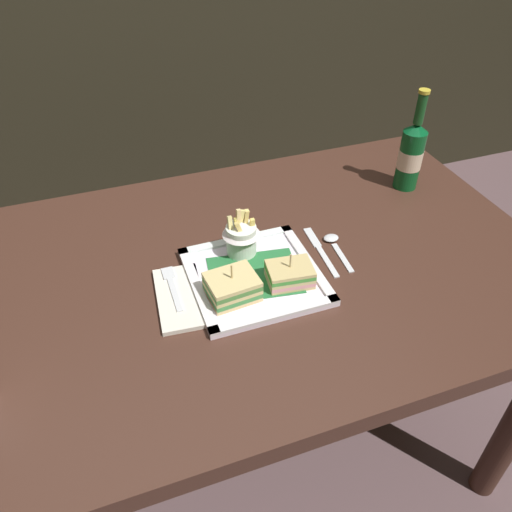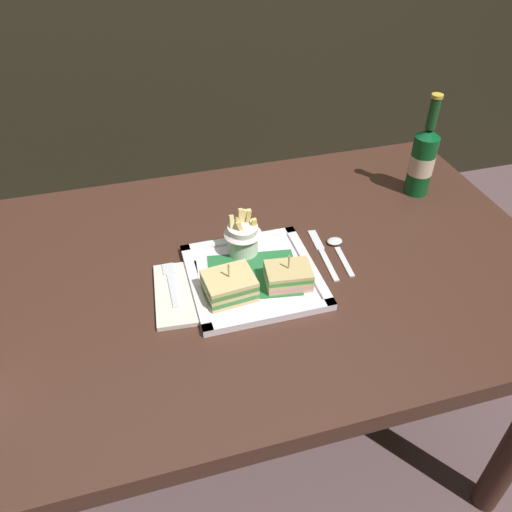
% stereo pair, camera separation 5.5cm
% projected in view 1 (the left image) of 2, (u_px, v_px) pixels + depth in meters
% --- Properties ---
extents(ground_plane, '(6.00, 6.00, 0.00)m').
position_uv_depth(ground_plane, '(257.00, 442.00, 1.55)').
color(ground_plane, brown).
extents(dining_table, '(1.27, 0.83, 0.72)m').
position_uv_depth(dining_table, '(258.00, 296.00, 1.15)').
color(dining_table, '#40261C').
rests_on(dining_table, ground_plane).
extents(square_plate, '(0.26, 0.26, 0.02)m').
position_uv_depth(square_plate, '(254.00, 276.00, 1.04)').
color(square_plate, white).
rests_on(square_plate, dining_table).
extents(sandwich_half_left, '(0.10, 0.09, 0.08)m').
position_uv_depth(sandwich_half_left, '(232.00, 287.00, 0.98)').
color(sandwich_half_left, '#E1BF80').
rests_on(sandwich_half_left, square_plate).
extents(sandwich_half_right, '(0.10, 0.08, 0.07)m').
position_uv_depth(sandwich_half_right, '(290.00, 274.00, 1.01)').
color(sandwich_half_right, '#D7B678').
rests_on(sandwich_half_right, square_plate).
extents(fries_cup, '(0.08, 0.08, 0.11)m').
position_uv_depth(fries_cup, '(241.00, 235.00, 1.07)').
color(fries_cup, white).
rests_on(fries_cup, square_plate).
extents(beer_bottle, '(0.06, 0.06, 0.26)m').
position_uv_depth(beer_bottle, '(411.00, 154.00, 1.27)').
color(beer_bottle, '#0E4F22').
rests_on(beer_bottle, dining_table).
extents(folded_napkin, '(0.11, 0.19, 0.01)m').
position_uv_depth(folded_napkin, '(180.00, 297.00, 1.00)').
color(folded_napkin, silver).
rests_on(folded_napkin, dining_table).
extents(fork, '(0.02, 0.13, 0.00)m').
position_uv_depth(fork, '(172.00, 285.00, 1.01)').
color(fork, silver).
rests_on(fork, dining_table).
extents(knife, '(0.03, 0.18, 0.00)m').
position_uv_depth(knife, '(320.00, 249.00, 1.12)').
color(knife, silver).
rests_on(knife, dining_table).
extents(spoon, '(0.04, 0.13, 0.01)m').
position_uv_depth(spoon, '(334.00, 243.00, 1.13)').
color(spoon, silver).
rests_on(spoon, dining_table).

